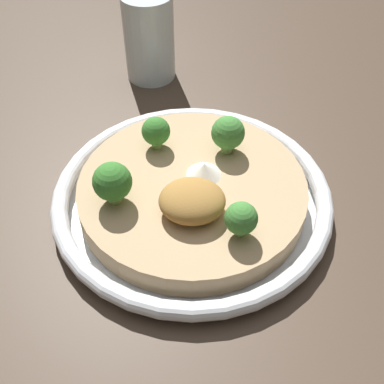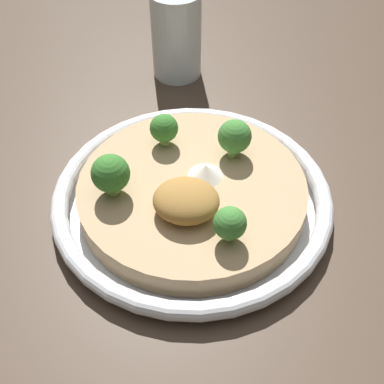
# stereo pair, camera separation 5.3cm
# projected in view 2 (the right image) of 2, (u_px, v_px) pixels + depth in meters

# --- Properties ---
(ground_plane) EXTENTS (6.00, 6.00, 0.00)m
(ground_plane) POSITION_uv_depth(u_px,v_px,m) (192.00, 205.00, 0.54)
(ground_plane) COLOR #47382B
(risotto_bowl) EXTENTS (0.31, 0.31, 0.03)m
(risotto_bowl) POSITION_uv_depth(u_px,v_px,m) (192.00, 195.00, 0.53)
(risotto_bowl) COLOR silver
(risotto_bowl) RESTS_ON ground_plane
(cheese_sprinkle) EXTENTS (0.04, 0.04, 0.02)m
(cheese_sprinkle) POSITION_uv_depth(u_px,v_px,m) (206.00, 170.00, 0.52)
(cheese_sprinkle) COLOR white
(cheese_sprinkle) RESTS_ON risotto_bowl
(crispy_onion_garnish) EXTENTS (0.07, 0.06, 0.03)m
(crispy_onion_garnish) POSITION_uv_depth(u_px,v_px,m) (183.00, 200.00, 0.48)
(crispy_onion_garnish) COLOR #A37538
(crispy_onion_garnish) RESTS_ON risotto_bowl
(broccoli_back_right) EXTENTS (0.04, 0.04, 0.05)m
(broccoli_back_right) POSITION_uv_depth(u_px,v_px,m) (111.00, 174.00, 0.49)
(broccoli_back_right) COLOR #84A856
(broccoli_back_right) RESTS_ON risotto_bowl
(broccoli_front) EXTENTS (0.03, 0.03, 0.04)m
(broccoli_front) POSITION_uv_depth(u_px,v_px,m) (164.00, 129.00, 0.55)
(broccoli_front) COLOR #84A856
(broccoli_front) RESTS_ON risotto_bowl
(broccoli_back_left) EXTENTS (0.03, 0.03, 0.04)m
(broccoli_back_left) POSITION_uv_depth(u_px,v_px,m) (230.00, 224.00, 0.45)
(broccoli_back_left) COLOR #84A856
(broccoli_back_left) RESTS_ON risotto_bowl
(broccoli_front_left) EXTENTS (0.04, 0.04, 0.05)m
(broccoli_front_left) POSITION_uv_depth(u_px,v_px,m) (235.00, 137.00, 0.53)
(broccoli_front_left) COLOR #759E4C
(broccoli_front_left) RESTS_ON risotto_bowl
(drinking_glass) EXTENTS (0.07, 0.07, 0.12)m
(drinking_glass) POSITION_uv_depth(u_px,v_px,m) (176.00, 35.00, 0.69)
(drinking_glass) COLOR silver
(drinking_glass) RESTS_ON ground_plane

